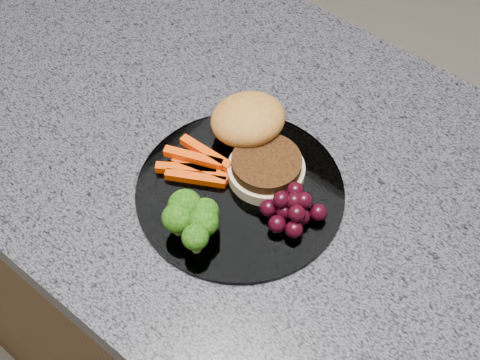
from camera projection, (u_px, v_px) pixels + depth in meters
The scene contains 7 objects.
island_cabinet at pixel (245, 311), 1.25m from camera, with size 1.20×0.60×0.86m, color #51361B.
countertop at pixel (247, 162), 0.89m from camera, with size 1.20×0.60×0.04m, color #555460.
plate at pixel (240, 191), 0.83m from camera, with size 0.26×0.26×0.01m, color white.
burger at pixel (254, 138), 0.85m from camera, with size 0.18×0.15×0.05m.
carrot_sticks at pixel (197, 164), 0.84m from camera, with size 0.09×0.07×0.02m.
broccoli at pixel (192, 217), 0.77m from camera, with size 0.07×0.07×0.05m.
grape_bunch at pixel (292, 208), 0.79m from camera, with size 0.07×0.07×0.04m.
Camera 1 is at (0.34, -0.43, 1.58)m, focal length 50.00 mm.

